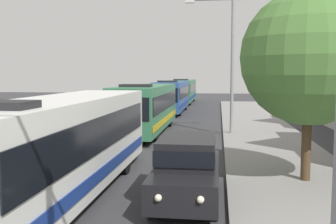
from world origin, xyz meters
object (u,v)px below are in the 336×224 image
bus_second_in_line (147,107)px  white_suv (187,166)px  streetlamp_mid (233,50)px  roadside_tree (309,57)px  bus_fourth_in_line (184,90)px  bus_middle (172,95)px  bus_lead (62,144)px

bus_second_in_line → white_suv: 13.74m
streetlamp_mid → roadside_tree: size_ratio=1.29×
bus_fourth_in_line → streetlamp_mid: streetlamp_mid is taller
bus_second_in_line → streetlamp_mid: 6.47m
bus_fourth_in_line → white_suv: 39.74m
bus_middle → roadside_tree: (7.57, -24.36, 2.62)m
bus_middle → streetlamp_mid: size_ratio=1.26×
bus_lead → white_suv: 3.78m
bus_middle → bus_fourth_in_line: 12.98m
streetlamp_mid → bus_middle: bearing=111.3°
bus_fourth_in_line → streetlamp_mid: bearing=-78.6°
bus_middle → streetlamp_mid: (5.40, -13.83, 3.53)m
bus_second_in_line → bus_middle: (-0.00, 13.36, -0.00)m
bus_lead → roadside_tree: 8.44m
bus_second_in_line → bus_middle: bearing=90.0°
bus_second_in_line → bus_fourth_in_line: bearing=90.0°
bus_fourth_in_line → roadside_tree: bearing=-78.5°
white_suv → roadside_tree: roadside_tree is taller
bus_fourth_in_line → roadside_tree: (7.57, -37.34, 2.62)m
white_suv → bus_middle: bearing=97.9°
white_suv → streetlamp_mid: size_ratio=0.56×
bus_lead → bus_middle: 27.02m
bus_lead → white_suv: (3.70, 0.44, -0.66)m
bus_lead → bus_second_in_line: bearing=90.0°
streetlamp_mid → bus_lead: bearing=-112.3°
bus_lead → streetlamp_mid: 14.68m
white_suv → roadside_tree: (3.87, 2.22, 3.28)m
bus_fourth_in_line → roadside_tree: size_ratio=1.88×
bus_lead → bus_second_in_line: (-0.00, 13.66, -0.00)m
bus_middle → roadside_tree: bearing=-72.7°
bus_lead → bus_second_in_line: same height
bus_lead → bus_second_in_line: size_ratio=1.07×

